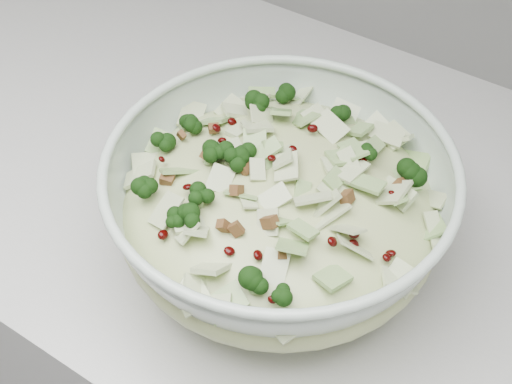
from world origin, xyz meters
TOP-DOWN VIEW (x-y plane):
  - mixing_bowl at (-0.41, 1.60)m, footprint 0.39×0.39m
  - salad at (-0.41, 1.60)m, footprint 0.40×0.40m

SIDE VIEW (x-z plane):
  - mixing_bowl at x=-0.41m, z-range 0.90..1.03m
  - salad at x=-0.41m, z-range 0.92..1.05m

